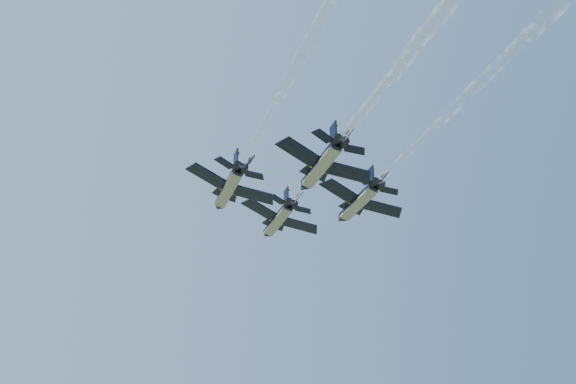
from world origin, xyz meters
name	(u,v)px	position (x,y,z in m)	size (l,w,h in m)	color
jet_lead	(278,219)	(-1.31, 14.53, 98.73)	(11.12, 15.29, 4.54)	black
jet_left	(229,188)	(-12.60, 5.06, 98.73)	(11.12, 15.29, 4.54)	black
jet_right	(358,202)	(4.89, 2.72, 98.73)	(11.12, 15.29, 4.54)	black
jet_slot	(321,165)	(-5.94, -6.90, 98.73)	(11.12, 15.29, 4.54)	black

